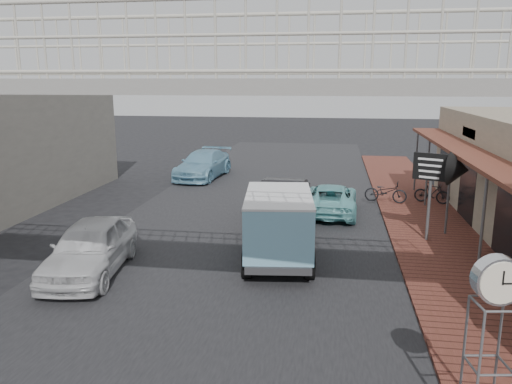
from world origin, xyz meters
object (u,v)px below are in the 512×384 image
(angkot_far, at_px, (203,164))
(motorcycle_near, at_px, (386,192))
(dark_sedan, at_px, (281,202))
(angkot_van, at_px, (278,218))
(angkot_curb, at_px, (331,199))
(motorcycle_far, at_px, (432,193))
(arrow_sign, at_px, (456,170))
(street_clock, at_px, (497,289))
(white_hatchback, at_px, (90,248))

(angkot_far, xyz_separation_m, motorcycle_near, (9.28, -4.70, -0.17))
(dark_sedan, distance_m, angkot_van, 4.24)
(dark_sedan, height_order, angkot_van, angkot_van)
(dark_sedan, xyz_separation_m, angkot_curb, (1.85, 1.46, -0.16))
(angkot_far, height_order, motorcycle_far, angkot_far)
(angkot_curb, distance_m, arrow_sign, 5.55)
(angkot_curb, relative_size, arrow_sign, 1.44)
(dark_sedan, distance_m, motorcycle_near, 5.30)
(angkot_van, distance_m, motorcycle_near, 8.42)
(dark_sedan, height_order, angkot_curb, dark_sedan)
(street_clock, xyz_separation_m, arrow_sign, (1.49, 9.19, 0.07))
(white_hatchback, distance_m, arrow_sign, 11.11)
(angkot_van, xyz_separation_m, street_clock, (3.79, -7.11, 1.11))
(angkot_van, bearing_deg, dark_sedan, 88.51)
(motorcycle_far, bearing_deg, street_clock, -165.10)
(angkot_curb, xyz_separation_m, angkot_van, (-1.49, -5.65, 0.72))
(motorcycle_far, bearing_deg, angkot_far, 90.41)
(angkot_far, relative_size, arrow_sign, 1.70)
(white_hatchback, xyz_separation_m, dark_sedan, (4.63, 5.98, 0.02))
(dark_sedan, relative_size, motorcycle_far, 3.11)
(motorcycle_far, bearing_deg, angkot_curb, 137.68)
(dark_sedan, bearing_deg, street_clock, -65.34)
(dark_sedan, bearing_deg, white_hatchback, -123.25)
(angkot_far, height_order, motorcycle_near, angkot_far)
(arrow_sign, bearing_deg, motorcycle_far, 110.00)
(white_hatchback, distance_m, street_clock, 10.40)
(white_hatchback, xyz_separation_m, motorcycle_near, (8.78, 9.27, -0.17))
(motorcycle_near, xyz_separation_m, street_clock, (-0.00, -14.59, 1.86))
(motorcycle_near, height_order, street_clock, street_clock)
(arrow_sign, bearing_deg, angkot_curb, 161.22)
(angkot_far, relative_size, street_clock, 1.80)
(angkot_curb, height_order, motorcycle_far, angkot_curb)
(arrow_sign, bearing_deg, motorcycle_near, 130.00)
(white_hatchback, xyz_separation_m, motorcycle_far, (10.72, 9.44, -0.19))
(angkot_curb, bearing_deg, street_clock, 101.97)
(angkot_far, relative_size, angkot_van, 1.15)
(street_clock, bearing_deg, white_hatchback, 139.62)
(dark_sedan, bearing_deg, angkot_curb, 42.79)
(street_clock, relative_size, arrow_sign, 0.95)
(dark_sedan, xyz_separation_m, motorcycle_far, (6.09, 3.46, -0.21))
(arrow_sign, bearing_deg, white_hatchback, -134.83)
(angkot_far, distance_m, motorcycle_near, 10.40)
(arrow_sign, bearing_deg, angkot_far, 161.40)
(angkot_curb, xyz_separation_m, motorcycle_near, (2.30, 1.83, -0.03))
(angkot_van, relative_size, street_clock, 1.57)
(white_hatchback, distance_m, dark_sedan, 7.56)
(motorcycle_near, height_order, motorcycle_far, motorcycle_near)
(motorcycle_near, height_order, arrow_sign, arrow_sign)
(dark_sedan, xyz_separation_m, motorcycle_near, (4.15, 3.29, -0.19))
(angkot_curb, xyz_separation_m, street_clock, (2.30, -12.76, 1.83))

